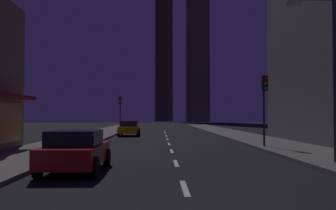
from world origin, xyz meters
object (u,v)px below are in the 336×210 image
(car_parked_far, at_px, (129,128))
(traffic_light_far_left, at_px, (120,106))
(street_lamp_right, at_px, (314,36))
(car_parked_near, at_px, (76,150))
(traffic_light_near_right, at_px, (264,95))
(fire_hydrant_far_left, at_px, (90,136))

(car_parked_far, xyz_separation_m, traffic_light_far_left, (-1.90, 9.78, 2.45))
(street_lamp_right, bearing_deg, traffic_light_far_left, 109.00)
(car_parked_near, distance_m, traffic_light_near_right, 12.71)
(car_parked_near, relative_size, traffic_light_near_right, 1.01)
(car_parked_near, height_order, car_parked_far, same)
(car_parked_near, distance_m, traffic_light_far_left, 32.99)
(traffic_light_far_left, height_order, street_lamp_right, street_lamp_right)
(fire_hydrant_far_left, distance_m, street_lamp_right, 18.51)
(fire_hydrant_far_left, relative_size, traffic_light_near_right, 0.16)
(traffic_light_far_left, relative_size, street_lamp_right, 0.64)
(fire_hydrant_far_left, xyz_separation_m, traffic_light_far_left, (0.40, 17.67, 2.74))
(car_parked_near, distance_m, street_lamp_right, 10.04)
(car_parked_far, height_order, traffic_light_far_left, traffic_light_far_left)
(traffic_light_far_left, bearing_deg, street_lamp_right, -71.00)
(car_parked_near, bearing_deg, fire_hydrant_far_left, 98.62)
(car_parked_far, distance_m, traffic_light_far_left, 10.26)
(traffic_light_far_left, bearing_deg, car_parked_near, -86.69)
(fire_hydrant_far_left, bearing_deg, car_parked_near, -81.38)
(car_parked_near, bearing_deg, car_parked_far, 90.00)
(car_parked_far, distance_m, street_lamp_right, 23.99)
(car_parked_near, xyz_separation_m, street_lamp_right, (8.98, 1.25, 4.33))
(car_parked_far, xyz_separation_m, street_lamp_right, (8.98, -21.82, 4.33))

